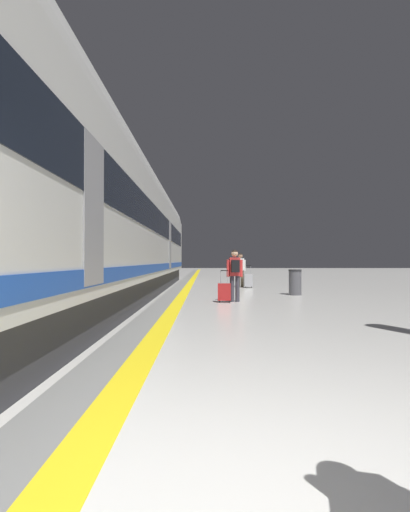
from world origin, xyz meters
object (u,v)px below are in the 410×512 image
at_px(passenger_near, 235,271).
at_px(passenger_mid, 241,267).
at_px(waste_bin, 296,282).
at_px(suitcase_mid, 249,280).
at_px(suitcase_near, 225,292).
at_px(high_speed_train, 95,213).

bearing_deg(passenger_near, passenger_mid, 83.14).
xyz_separation_m(passenger_near, waste_bin, (2.32, 2.22, -0.47)).
bearing_deg(passenger_near, suitcase_mid, 79.69).
relative_size(passenger_mid, waste_bin, 1.72).
bearing_deg(passenger_near, waste_bin, 43.67).
bearing_deg(suitcase_near, high_speed_train, -164.17).
height_order(passenger_near, suitcase_mid, passenger_near).
xyz_separation_m(suitcase_near, suitcase_mid, (1.39, 6.04, 0.03)).
bearing_deg(passenger_mid, suitcase_near, -99.50).
bearing_deg(passenger_near, suitcase_near, -151.76).
xyz_separation_m(passenger_mid, suitcase_mid, (0.32, -0.34, -0.57)).
relative_size(high_speed_train, passenger_mid, 20.90).
bearing_deg(suitcase_near, waste_bin, 42.11).
relative_size(passenger_near, suitcase_near, 1.64).
xyz_separation_m(high_speed_train, passenger_near, (3.86, 1.18, -1.58)).
bearing_deg(suitcase_near, passenger_near, 28.24).
height_order(passenger_near, suitcase_near, passenger_near).
distance_m(high_speed_train, passenger_mid, 8.85).
bearing_deg(suitcase_near, passenger_mid, 80.50).
relative_size(suitcase_mid, waste_bin, 1.11).
distance_m(passenger_near, passenger_mid, 6.25).
xyz_separation_m(high_speed_train, passenger_mid, (4.61, 7.38, -1.60)).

